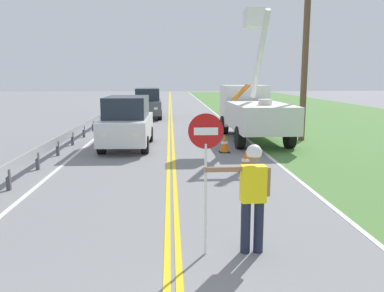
% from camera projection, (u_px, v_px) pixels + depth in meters
% --- Properties ---
extents(grass_verge_right, '(16.00, 110.00, 0.01)m').
position_uv_depth(grass_verge_right, '(372.00, 128.00, 22.87)').
color(grass_verge_right, '#517F3D').
rests_on(grass_verge_right, ground).
extents(centerline_yellow_left, '(0.11, 110.00, 0.01)m').
position_uv_depth(centerline_yellow_left, '(169.00, 129.00, 22.23)').
color(centerline_yellow_left, yellow).
rests_on(centerline_yellow_left, ground).
extents(centerline_yellow_right, '(0.11, 110.00, 0.01)m').
position_uv_depth(centerline_yellow_right, '(172.00, 129.00, 22.24)').
color(centerline_yellow_right, yellow).
rests_on(centerline_yellow_right, ground).
extents(edge_line_right, '(0.12, 110.00, 0.01)m').
position_uv_depth(edge_line_right, '(234.00, 129.00, 22.43)').
color(edge_line_right, silver).
rests_on(edge_line_right, ground).
extents(edge_line_left, '(0.12, 110.00, 0.01)m').
position_uv_depth(edge_line_left, '(106.00, 130.00, 22.04)').
color(edge_line_left, silver).
rests_on(edge_line_left, ground).
extents(flagger_worker, '(1.09, 0.25, 1.83)m').
position_uv_depth(flagger_worker, '(252.00, 192.00, 6.46)').
color(flagger_worker, '#1E2338').
rests_on(flagger_worker, ground).
extents(stop_sign_paddle, '(0.56, 0.04, 2.33)m').
position_uv_depth(stop_sign_paddle, '(206.00, 153.00, 6.28)').
color(stop_sign_paddle, silver).
rests_on(stop_sign_paddle, ground).
extents(utility_bucket_truck, '(2.67, 6.84, 5.89)m').
position_uv_depth(utility_bucket_truck, '(252.00, 109.00, 18.53)').
color(utility_bucket_truck, silver).
rests_on(utility_bucket_truck, ground).
extents(oncoming_suv_nearest, '(1.97, 4.63, 2.10)m').
position_uv_depth(oncoming_suv_nearest, '(127.00, 122.00, 16.37)').
color(oncoming_suv_nearest, silver).
rests_on(oncoming_suv_nearest, ground).
extents(oncoming_suv_second, '(2.07, 4.67, 2.10)m').
position_uv_depth(oncoming_suv_second, '(148.00, 103.00, 28.12)').
color(oncoming_suv_second, '#4C5156').
rests_on(oncoming_suv_second, ground).
extents(utility_pole_near, '(1.80, 0.28, 7.88)m').
position_uv_depth(utility_pole_near, '(305.00, 49.00, 17.66)').
color(utility_pole_near, brown).
rests_on(utility_pole_near, ground).
extents(traffic_cone_lead, '(0.40, 0.40, 0.70)m').
position_uv_depth(traffic_cone_lead, '(257.00, 178.00, 10.14)').
color(traffic_cone_lead, orange).
rests_on(traffic_cone_lead, ground).
extents(traffic_cone_mid, '(0.40, 0.40, 0.70)m').
position_uv_depth(traffic_cone_mid, '(246.00, 162.00, 12.15)').
color(traffic_cone_mid, orange).
rests_on(traffic_cone_mid, ground).
extents(traffic_cone_tail, '(0.40, 0.40, 0.70)m').
position_uv_depth(traffic_cone_tail, '(225.00, 144.00, 15.37)').
color(traffic_cone_tail, orange).
rests_on(traffic_cone_tail, ground).
extents(guardrail_left_shoulder, '(0.10, 32.00, 0.71)m').
position_uv_depth(guardrail_left_shoulder, '(78.00, 130.00, 18.06)').
color(guardrail_left_shoulder, '#9EA0A3').
rests_on(guardrail_left_shoulder, ground).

